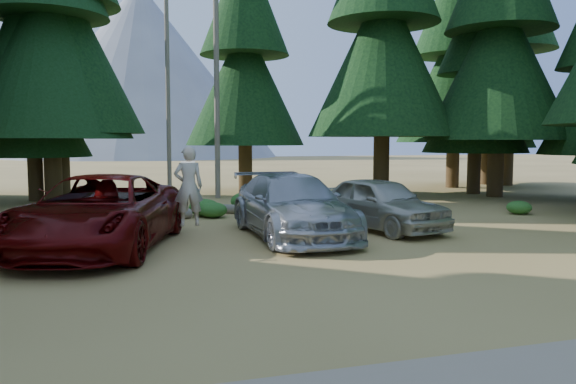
{
  "coord_description": "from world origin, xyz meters",
  "views": [
    {
      "loc": [
        -3.32,
        -10.43,
        2.56
      ],
      "look_at": [
        0.78,
        3.37,
        1.25
      ],
      "focal_mm": 35.0,
      "sensor_mm": 36.0,
      "label": 1
    }
  ],
  "objects_px": {
    "frisbee_player": "(189,186)",
    "log_left": "(130,220)",
    "silver_minivan_center": "(292,206)",
    "silver_minivan_right": "(380,203)",
    "log_mid": "(274,211)",
    "red_pickup": "(100,213)",
    "log_right": "(311,210)"
  },
  "relations": [
    {
      "from": "frisbee_player",
      "to": "log_left",
      "type": "bearing_deg",
      "value": -67.77
    },
    {
      "from": "silver_minivan_center",
      "to": "silver_minivan_right",
      "type": "relative_size",
      "value": 1.27
    },
    {
      "from": "log_mid",
      "to": "log_left",
      "type": "bearing_deg",
      "value": -130.47
    },
    {
      "from": "silver_minivan_right",
      "to": "frisbee_player",
      "type": "relative_size",
      "value": 2.24
    },
    {
      "from": "log_mid",
      "to": "silver_minivan_center",
      "type": "bearing_deg",
      "value": -60.38
    },
    {
      "from": "silver_minivan_right",
      "to": "log_mid",
      "type": "xyz_separation_m",
      "value": [
        -2.15,
        3.79,
        -0.61
      ]
    },
    {
      "from": "silver_minivan_right",
      "to": "silver_minivan_center",
      "type": "bearing_deg",
      "value": 173.55
    },
    {
      "from": "red_pickup",
      "to": "log_right",
      "type": "relative_size",
      "value": 1.49
    },
    {
      "from": "red_pickup",
      "to": "frisbee_player",
      "type": "xyz_separation_m",
      "value": [
        2.13,
        0.42,
        0.55
      ]
    },
    {
      "from": "red_pickup",
      "to": "log_mid",
      "type": "relative_size",
      "value": 1.63
    },
    {
      "from": "silver_minivan_right",
      "to": "log_mid",
      "type": "bearing_deg",
      "value": 104.57
    },
    {
      "from": "log_left",
      "to": "red_pickup",
      "type": "bearing_deg",
      "value": -132.97
    },
    {
      "from": "log_right",
      "to": "silver_minivan_center",
      "type": "bearing_deg",
      "value": -138.09
    },
    {
      "from": "log_mid",
      "to": "log_right",
      "type": "height_order",
      "value": "log_mid"
    },
    {
      "from": "silver_minivan_right",
      "to": "log_right",
      "type": "relative_size",
      "value": 1.06
    },
    {
      "from": "frisbee_player",
      "to": "silver_minivan_right",
      "type": "bearing_deg",
      "value": -175.66
    },
    {
      "from": "silver_minivan_right",
      "to": "log_mid",
      "type": "height_order",
      "value": "silver_minivan_right"
    },
    {
      "from": "log_left",
      "to": "frisbee_player",
      "type": "bearing_deg",
      "value": -98.91
    },
    {
      "from": "red_pickup",
      "to": "log_mid",
      "type": "bearing_deg",
      "value": 56.68
    },
    {
      "from": "frisbee_player",
      "to": "silver_minivan_center",
      "type": "bearing_deg",
      "value": -179.42
    },
    {
      "from": "log_mid",
      "to": "silver_minivan_right",
      "type": "bearing_deg",
      "value": -22.24
    },
    {
      "from": "silver_minivan_center",
      "to": "log_left",
      "type": "distance_m",
      "value": 5.3
    },
    {
      "from": "frisbee_player",
      "to": "log_left",
      "type": "height_order",
      "value": "frisbee_player"
    },
    {
      "from": "frisbee_player",
      "to": "log_right",
      "type": "height_order",
      "value": "frisbee_player"
    },
    {
      "from": "silver_minivan_center",
      "to": "log_right",
      "type": "height_order",
      "value": "silver_minivan_center"
    },
    {
      "from": "silver_minivan_center",
      "to": "log_mid",
      "type": "xyz_separation_m",
      "value": [
        0.63,
        4.21,
        -0.67
      ]
    },
    {
      "from": "silver_minivan_center",
      "to": "silver_minivan_right",
      "type": "xyz_separation_m",
      "value": [
        2.78,
        0.42,
        -0.06
      ]
    },
    {
      "from": "silver_minivan_right",
      "to": "log_mid",
      "type": "relative_size",
      "value": 1.16
    },
    {
      "from": "silver_minivan_right",
      "to": "log_mid",
      "type": "distance_m",
      "value": 4.4
    },
    {
      "from": "frisbee_player",
      "to": "log_left",
      "type": "distance_m",
      "value": 3.8
    },
    {
      "from": "log_left",
      "to": "log_right",
      "type": "distance_m",
      "value": 6.24
    },
    {
      "from": "silver_minivan_center",
      "to": "frisbee_player",
      "type": "distance_m",
      "value": 2.81
    }
  ]
}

